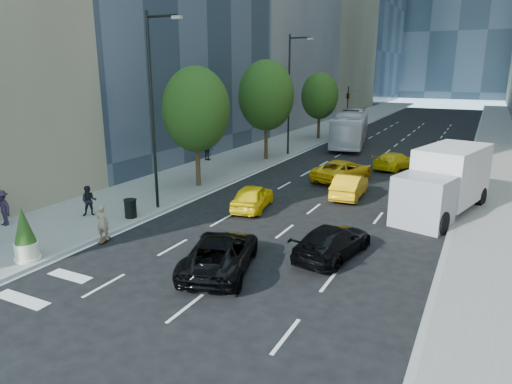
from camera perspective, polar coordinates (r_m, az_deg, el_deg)
The scene contains 23 objects.
ground at distance 18.73m, azimuth -4.15°, elevation -8.21°, with size 160.00×160.00×0.00m, color black.
sidewalk_left at distance 48.71m, azimuth 4.98°, elevation 6.46°, with size 6.00×120.00×0.15m, color slate.
sidewalk_right at distance 45.29m, azimuth 27.90°, elevation 4.09°, with size 4.00×120.00×0.15m, color slate.
lamp_near at distance 24.18m, azimuth -12.59°, elevation 11.01°, with size 2.13×0.22×10.00m.
lamp_far at distance 39.77m, azimuth 4.39°, elevation 12.83°, with size 2.13×0.22×10.00m.
tree_near at distance 28.77m, azimuth -7.50°, elevation 10.17°, with size 4.20×4.20×7.46m.
tree_mid at distance 37.41m, azimuth 1.30°, elevation 11.96°, with size 4.50×4.50×7.99m.
tree_far at distance 49.48m, azimuth 7.96°, elevation 11.81°, with size 3.90×3.90×6.92m.
traffic_signal at distance 56.88m, azimuth 11.43°, elevation 11.69°, with size 2.48×0.53×5.20m.
skateboarder at distance 21.14m, azimuth -18.60°, elevation -3.92°, with size 0.58×0.38×1.59m, color #887255.
black_sedan_lincoln at distance 17.44m, azimuth -4.48°, elevation -7.60°, with size 2.28×4.96×1.38m, color black.
black_sedan_mercedes at distance 18.83m, azimuth 9.56°, elevation -6.11°, with size 1.83×4.51×1.31m, color black.
taxi_a at distance 24.78m, azimuth -0.43°, elevation -0.60°, with size 1.61×4.01×1.37m, color yellow.
taxi_b at distance 27.61m, azimuth 11.62°, elevation 0.77°, with size 1.48×4.24×1.40m, color #FAB10D.
taxi_c at distance 31.60m, azimuth 10.77°, elevation 2.66°, with size 2.37×5.14×1.43m, color #D9A50B.
taxi_d at distance 36.33m, azimuth 16.97°, elevation 3.76°, with size 1.78×4.38×1.27m, color #D5B90B.
city_bus at distance 46.66m, azimuth 11.70°, elevation 7.80°, with size 2.80×11.95×3.33m, color silver.
box_truck at distance 25.67m, azimuth 22.47°, elevation 1.26°, with size 4.33×7.64×3.45m.
pedestrian_a at distance 24.64m, azimuth -20.14°, elevation -1.04°, with size 0.76×0.59×1.56m, color black.
pedestrian_b at distance 37.48m, azimuth -6.11°, elevation 5.33°, with size 1.06×0.44×1.82m, color black.
pedestrian_c at distance 24.83m, azimuth -29.14°, elevation -1.73°, with size 1.13×0.65×1.75m, color black.
trash_can at distance 23.81m, azimuth -15.42°, elevation -2.04°, with size 0.60×0.60×0.90m, color black.
planter_shrub at distance 19.93m, azimuth -26.94°, elevation -4.83°, with size 0.89×0.89×2.14m.
Camera 1 is at (8.95, -14.68, 7.43)m, focal length 32.00 mm.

